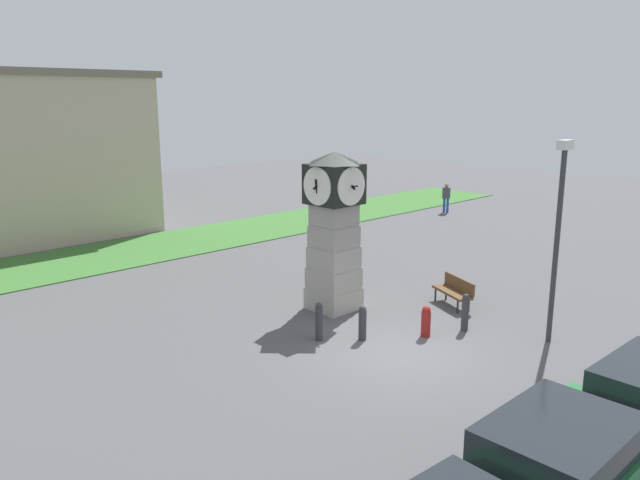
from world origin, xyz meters
TOP-DOWN VIEW (x-y plane):
  - ground_plane at (0.00, 0.00)m, footprint 79.60×79.60m
  - clock_tower at (1.14, 3.50)m, footprint 1.71×1.82m
  - bollard_near_tower at (-0.99, 1.94)m, footprint 0.20×0.20m
  - bollard_mid_row at (-0.13, 1.14)m, footprint 0.21×0.21m
  - bollard_far_row at (1.32, 0.10)m, footprint 0.26×0.26m
  - bollard_end_row at (2.46, -0.39)m, footprint 0.20×0.20m
  - car_near_tower at (-3.00, -5.82)m, footprint 4.57×2.13m
  - bench at (4.05, 1.04)m, footprint 1.11×1.68m
  - pedestrian_near_bench at (17.34, 10.66)m, footprint 0.36×0.46m
  - street_lamp_far_side at (3.44, -2.40)m, footprint 0.50×0.24m
  - grass_verge_far at (0.91, 14.59)m, footprint 47.76×4.95m

SIDE VIEW (x-z plane):
  - ground_plane at x=0.00m, z-range 0.00..0.00m
  - grass_verge_far at x=0.91m, z-range 0.00..0.04m
  - bollard_far_row at x=1.32m, z-range 0.01..0.89m
  - bollard_mid_row at x=-0.13m, z-range 0.01..0.99m
  - bench at x=4.05m, z-range 0.07..0.97m
  - bollard_near_tower at x=-0.99m, z-range 0.01..1.08m
  - bollard_end_row at x=2.46m, z-range 0.01..1.09m
  - car_near_tower at x=-3.00m, z-range 0.02..1.58m
  - pedestrian_near_bench at x=17.34m, z-range 0.12..1.78m
  - clock_tower at x=1.14m, z-range 0.11..4.97m
  - street_lamp_far_side at x=3.44m, z-range 0.48..5.86m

